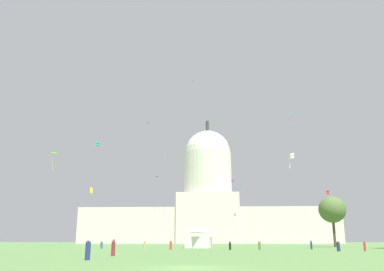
{
  "coord_description": "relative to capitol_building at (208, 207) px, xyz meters",
  "views": [
    {
      "loc": [
        1.65,
        -23.92,
        1.5
      ],
      "look_at": [
        -5.99,
        104.11,
        34.96
      ],
      "focal_mm": 37.76,
      "sensor_mm": 36.0,
      "label": 1
    }
  ],
  "objects": [
    {
      "name": "person_olive_mid_center",
      "position": [
        11.47,
        -149.61,
        -18.09
      ],
      "size": [
        0.5,
        0.5,
        1.56
      ],
      "rotation": [
        0.0,
        0.0,
        2.84
      ],
      "color": "olive",
      "rests_on": "ground_plane"
    },
    {
      "name": "person_navy_mid_left",
      "position": [
        21.06,
        -144.59,
        -18.05
      ],
      "size": [
        0.4,
        0.4,
        1.6
      ],
      "rotation": [
        0.0,
        0.0,
        4.99
      ],
      "color": "navy",
      "rests_on": "ground_plane"
    },
    {
      "name": "kite_red_low",
      "position": [
        42.19,
        -79.9,
        -1.41
      ],
      "size": [
        1.08,
        1.14,
        1.25
      ],
      "rotation": [
        0.0,
        0.0,
        6.04
      ],
      "color": "red"
    },
    {
      "name": "capitol_building",
      "position": [
        0.0,
        0.0,
        0.0
      ],
      "size": [
        133.57,
        28.44,
        67.15
      ],
      "color": "beige",
      "rests_on": "ground_plane"
    },
    {
      "name": "kite_green_high",
      "position": [
        -2.79,
        -87.67,
        36.47
      ],
      "size": [
        0.88,
        1.15,
        0.16
      ],
      "rotation": [
        0.0,
        0.0,
        1.23
      ],
      "color": "green"
    },
    {
      "name": "kite_gold_low",
      "position": [
        -21.15,
        -138.08,
        -7.31
      ],
      "size": [
        0.62,
        0.41,
        1.15
      ],
      "rotation": [
        0.0,
        0.0,
        6.04
      ],
      "color": "gold"
    },
    {
      "name": "person_black_back_left",
      "position": [
        6.59,
        -149.41,
        -18.14
      ],
      "size": [
        0.48,
        0.48,
        1.45
      ],
      "rotation": [
        0.0,
        0.0,
        0.39
      ],
      "color": "black",
      "rests_on": "ground_plane"
    },
    {
      "name": "kite_lime_mid",
      "position": [
        -32.77,
        -130.82,
        1.38
      ],
      "size": [
        1.7,
        1.51,
        3.6
      ],
      "rotation": [
        0.0,
        0.0,
        3.71
      ],
      "color": "#8CD133"
    },
    {
      "name": "person_red_deep_crowd",
      "position": [
        -3.43,
        -148.82,
        -18.08
      ],
      "size": [
        0.45,
        0.45,
        1.58
      ],
      "rotation": [
        0.0,
        0.0,
        4.85
      ],
      "color": "red",
      "rests_on": "ground_plane"
    },
    {
      "name": "person_tan_lawn_far_right",
      "position": [
        -9.42,
        -140.09,
        -18.1
      ],
      "size": [
        0.56,
        0.56,
        1.57
      ],
      "rotation": [
        0.0,
        0.0,
        6.05
      ],
      "color": "tan",
      "rests_on": "ground_plane"
    },
    {
      "name": "person_navy_edge_west",
      "position": [
        -5.86,
        -186.68,
        -18.05
      ],
      "size": [
        0.52,
        0.52,
        1.65
      ],
      "rotation": [
        0.0,
        0.0,
        1.95
      ],
      "color": "navy",
      "rests_on": "ground_plane"
    },
    {
      "name": "kite_yellow_high",
      "position": [
        -20.59,
        -26.68,
        24.7
      ],
      "size": [
        1.02,
        1.35,
        4.11
      ],
      "rotation": [
        0.0,
        0.0,
        4.87
      ],
      "color": "yellow"
    },
    {
      "name": "kite_cyan_mid",
      "position": [
        14.44,
        -64.91,
        2.06
      ],
      "size": [
        0.82,
        1.14,
        2.58
      ],
      "rotation": [
        0.0,
        0.0,
        4.58
      ],
      "color": "#33BCDB"
    },
    {
      "name": "ground_plane",
      "position": [
        2.75,
        -195.55,
        -18.8
      ],
      "size": [
        800.0,
        800.0,
        0.0
      ],
      "primitive_type": "plane",
      "color": "#567F42"
    },
    {
      "name": "event_tent",
      "position": [
        0.57,
        -130.24,
        -16.43
      ],
      "size": [
        5.95,
        7.64,
        4.76
      ],
      "rotation": [
        0.0,
        0.0,
        -0.08
      ],
      "color": "white",
      "rests_on": "ground_plane"
    },
    {
      "name": "kite_magenta_low",
      "position": [
        13.1,
        -26.51,
        -5.58
      ],
      "size": [
        0.86,
        0.8,
        1.16
      ],
      "rotation": [
        0.0,
        0.0,
        0.04
      ],
      "color": "#D1339E"
    },
    {
      "name": "kite_turquoise_mid",
      "position": [
        -35.1,
        -89.86,
        14.14
      ],
      "size": [
        1.09,
        1.12,
        2.32
      ],
      "rotation": [
        0.0,
        0.0,
        3.21
      ],
      "color": "teal"
    },
    {
      "name": "kite_blue_low",
      "position": [
        -14.53,
        -68.46,
        -5.67
      ],
      "size": [
        0.87,
        1.51,
        3.88
      ],
      "rotation": [
        0.0,
        0.0,
        1.44
      ],
      "color": "blue"
    },
    {
      "name": "tree_east_near",
      "position": [
        32.79,
        -117.35,
        -9.98
      ],
      "size": [
        8.87,
        8.74,
        12.06
      ],
      "color": "#4C3823",
      "rests_on": "ground_plane"
    },
    {
      "name": "person_denim_aisle_center",
      "position": [
        -17.63,
        -140.72,
        -18.15
      ],
      "size": [
        0.62,
        0.62,
        1.45
      ],
      "rotation": [
        0.0,
        0.0,
        2.7
      ],
      "color": "#3D5684",
      "rests_on": "ground_plane"
    },
    {
      "name": "person_navy_edge_east",
      "position": [
        21.85,
        -158.2,
        -18.14
      ],
      "size": [
        0.65,
        0.65,
        1.49
      ],
      "rotation": [
        0.0,
        0.0,
        0.52
      ],
      "color": "navy",
      "rests_on": "ground_plane"
    },
    {
      "name": "person_maroon_mid_right",
      "position": [
        -6.0,
        -177.97,
        -18.04
      ],
      "size": [
        0.42,
        0.42,
        1.66
      ],
      "rotation": [
        0.0,
        0.0,
        4.6
      ],
      "color": "maroon",
      "rests_on": "ground_plane"
    },
    {
      "name": "kite_cyan_high",
      "position": [
        35.75,
        -61.44,
        32.14
      ],
      "size": [
        1.76,
        0.92,
        3.79
      ],
      "rotation": [
        0.0,
        0.0,
        2.94
      ],
      "color": "#33BCDB"
    },
    {
      "name": "kite_black_mid",
      "position": [
        -21.51,
        -41.48,
        10.15
      ],
      "size": [
        1.89,
        1.42,
        0.28
      ],
      "rotation": [
        0.0,
        0.0,
        2.71
      ],
      "color": "black"
    },
    {
      "name": "kite_pink_mid",
      "position": [
        -10.04,
        -138.77,
        6.4
      ],
      "size": [
        0.97,
        1.36,
        0.23
      ],
      "rotation": [
        0.0,
        0.0,
        5.09
      ],
      "color": "pink"
    },
    {
      "name": "kite_white_low",
      "position": [
        14.59,
        -165.24,
        -6.25
      ],
      "size": [
        0.89,
        0.86,
        2.09
      ],
      "rotation": [
        0.0,
        0.0,
        5.17
      ],
      "color": "white"
    },
    {
      "name": "kite_violet_mid",
      "position": [
        10.03,
        -82.54,
        2.31
      ],
      "size": [
        0.88,
        0.87,
        0.8
      ],
      "rotation": [
        0.0,
        0.0,
        1.27
      ],
      "color": "purple"
    },
    {
      "name": "person_red_front_center",
      "position": [
        26.28,
        -156.09,
        -18.1
      ],
      "size": [
        0.39,
        0.39,
        1.5
      ],
      "rotation": [
        0.0,
        0.0,
        1.41
      ],
      "color": "red",
      "rests_on": "ground_plane"
    }
  ]
}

